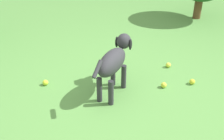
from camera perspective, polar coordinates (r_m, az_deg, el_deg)
The scene contains 7 objects.
ground at distance 2.94m, azimuth 2.94°, elevation -6.02°, with size 14.00×14.00×0.00m, color #548C42.
dog at distance 2.84m, azimuth 0.43°, elevation 2.00°, with size 0.63×0.68×0.60m.
tennis_ball_0 at distance 3.15m, azimuth 10.91°, elevation -3.14°, with size 0.07×0.07×0.07m, color #CED739.
tennis_ball_1 at distance 3.56m, azimuth 11.84°, elevation 1.04°, with size 0.07×0.07×0.07m, color #D4DA40.
tennis_ball_2 at distance 3.23m, azimuth -13.93°, elevation -2.60°, with size 0.07×0.07×0.07m, color #CADD32.
tennis_ball_3 at distance 3.29m, azimuth 16.64°, elevation -2.38°, with size 0.07×0.07×0.07m, color #CFD333.
tennis_ball_4 at distance 3.63m, azimuth -1.75°, elevation 2.31°, with size 0.07×0.07×0.07m, color #C4E136.
Camera 1 is at (2.12, -1.05, 1.75)m, focal length 43.14 mm.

